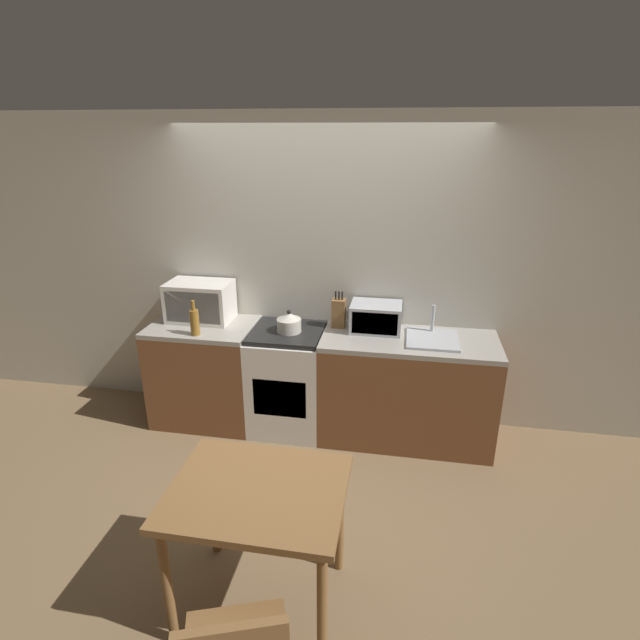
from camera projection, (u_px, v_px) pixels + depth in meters
name	position (u px, v px, depth m)	size (l,w,h in m)	color
ground_plane	(303.00, 474.00, 3.80)	(16.00, 16.00, 0.00)	brown
wall_back	(325.00, 274.00, 4.24)	(10.00, 0.06, 2.60)	beige
counter_left_run	(206.00, 372.00, 4.40)	(0.88, 0.62, 0.90)	brown
counter_right_run	(406.00, 389.00, 4.11)	(1.40, 0.62, 0.90)	brown
stove_range	(288.00, 379.00, 4.27)	(0.61, 0.62, 0.90)	silver
kettle	(289.00, 322.00, 4.06)	(0.20, 0.20, 0.19)	beige
microwave	(200.00, 301.00, 4.28)	(0.54, 0.35, 0.34)	silver
bottle	(195.00, 322.00, 3.99)	(0.07, 0.07, 0.29)	olive
knife_block	(339.00, 313.00, 4.15)	(0.11, 0.10, 0.31)	brown
toaster_oven	(376.00, 317.00, 4.08)	(0.41, 0.31, 0.23)	#ADAFB5
sink_basin	(432.00, 338.00, 3.92)	(0.40, 0.43, 0.24)	#ADAFB5
dining_table	(258.00, 505.00, 2.54)	(0.89, 0.72, 0.77)	brown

